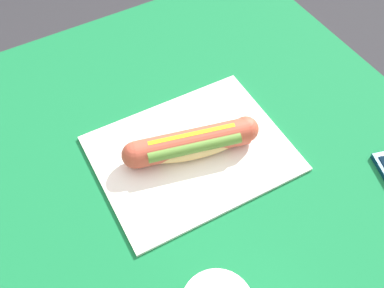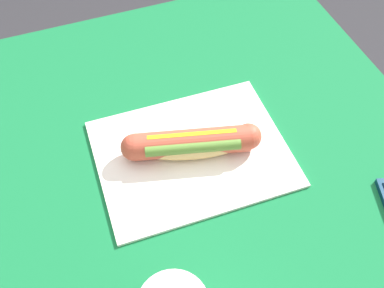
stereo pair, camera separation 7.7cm
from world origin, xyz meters
name	(u,v)px [view 1 (the left image)]	position (x,y,z in m)	size (l,w,h in m)	color
dining_table	(170,219)	(0.00, 0.00, 0.62)	(0.99, 0.92, 0.78)	brown
paper_wrapper	(192,153)	(-0.06, -0.02, 0.78)	(0.33, 0.26, 0.01)	white
hot_dog	(192,143)	(-0.06, -0.02, 0.81)	(0.24, 0.10, 0.05)	#E5BC75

